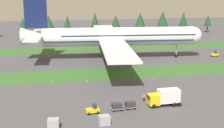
# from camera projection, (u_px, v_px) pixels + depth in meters

# --- Properties ---
(grass_strip_near) EXTENTS (320.00, 13.60, 0.01)m
(grass_strip_near) POSITION_uv_depth(u_px,v_px,m) (92.00, 74.00, 93.78)
(grass_strip_near) COLOR #336028
(grass_strip_near) RESTS_ON ground
(grass_strip_far) EXTENTS (320.00, 13.60, 0.01)m
(grass_strip_far) POSITION_uv_depth(u_px,v_px,m) (79.00, 49.00, 131.23)
(grass_strip_far) COLOR #336028
(grass_strip_far) RESTS_ON ground
(airliner) EXTENTS (62.33, 76.82, 21.67)m
(airliner) POSITION_uv_depth(u_px,v_px,m) (114.00, 37.00, 112.85)
(airliner) COLOR white
(airliner) RESTS_ON ground
(baggage_tug) EXTENTS (2.75, 1.63, 1.97)m
(baggage_tug) POSITION_uv_depth(u_px,v_px,m) (93.00, 110.00, 64.68)
(baggage_tug) COLOR yellow
(baggage_tug) RESTS_ON ground
(cargo_dolly_lead) EXTENTS (2.38, 1.78, 1.55)m
(cargo_dolly_lead) POSITION_uv_depth(u_px,v_px,m) (117.00, 106.00, 66.22)
(cargo_dolly_lead) COLOR #A3A3A8
(cargo_dolly_lead) RESTS_ON ground
(cargo_dolly_second) EXTENTS (2.38, 1.78, 1.55)m
(cargo_dolly_second) POSITION_uv_depth(u_px,v_px,m) (130.00, 105.00, 67.13)
(cargo_dolly_second) COLOR #A3A3A8
(cargo_dolly_second) RESTS_ON ground
(catering_truck) EXTENTS (7.02, 2.51, 3.58)m
(catering_truck) POSITION_uv_depth(u_px,v_px,m) (165.00, 97.00, 68.65)
(catering_truck) COLOR yellow
(catering_truck) RESTS_ON ground
(pushback_tractor) EXTENTS (2.71, 1.55, 1.97)m
(pushback_tractor) POSITION_uv_depth(u_px,v_px,m) (215.00, 54.00, 117.90)
(pushback_tractor) COLOR yellow
(pushback_tractor) RESTS_ON ground
(ground_crew_marshaller) EXTENTS (0.44, 0.41, 1.74)m
(ground_crew_marshaller) POSITION_uv_depth(u_px,v_px,m) (144.00, 97.00, 71.56)
(ground_crew_marshaller) COLOR black
(ground_crew_marshaller) RESTS_ON ground
(uld_container_0) EXTENTS (2.13, 1.76, 1.74)m
(uld_container_0) POSITION_uv_depth(u_px,v_px,m) (53.00, 124.00, 57.94)
(uld_container_0) COLOR #A3A3A8
(uld_container_0) RESTS_ON ground
(uld_container_1) EXTENTS (2.20, 1.86, 1.71)m
(uld_container_1) POSITION_uv_depth(u_px,v_px,m) (104.00, 120.00, 59.53)
(uld_container_1) COLOR #A3A3A8
(uld_container_1) RESTS_ON ground
(taxiway_marker_0) EXTENTS (0.44, 0.44, 0.53)m
(taxiway_marker_0) POSITION_uv_depth(u_px,v_px,m) (153.00, 78.00, 89.07)
(taxiway_marker_0) COLOR orange
(taxiway_marker_0) RESTS_ON ground
(taxiway_marker_1) EXTENTS (0.44, 0.44, 0.57)m
(taxiway_marker_1) POSITION_uv_depth(u_px,v_px,m) (87.00, 81.00, 86.69)
(taxiway_marker_1) COLOR orange
(taxiway_marker_1) RESTS_ON ground
(taxiway_marker_2) EXTENTS (0.44, 0.44, 0.49)m
(taxiway_marker_2) POSITION_uv_depth(u_px,v_px,m) (52.00, 81.00, 86.78)
(taxiway_marker_2) COLOR orange
(taxiway_marker_2) RESTS_ON ground
(taxiway_marker_3) EXTENTS (0.44, 0.44, 0.54)m
(taxiway_marker_3) POSITION_uv_depth(u_px,v_px,m) (128.00, 77.00, 90.62)
(taxiway_marker_3) COLOR orange
(taxiway_marker_3) RESTS_ON ground
(distant_tree_line) EXTENTS (151.70, 10.30, 11.90)m
(distant_tree_line) POSITION_uv_depth(u_px,v_px,m) (78.00, 22.00, 167.99)
(distant_tree_line) COLOR #4C3823
(distant_tree_line) RESTS_ON ground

